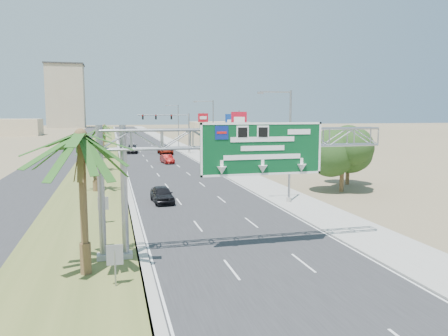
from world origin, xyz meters
name	(u,v)px	position (x,y,z in m)	size (l,w,h in m)	color
ground	(333,330)	(0.00, 0.00, 0.00)	(600.00, 600.00, 0.00)	#8C7A59
road	(140,142)	(0.00, 110.00, 0.01)	(12.00, 300.00, 0.02)	#28282B
sidewalk_right	(171,142)	(8.50, 110.00, 0.05)	(4.00, 300.00, 0.10)	#9E9B93
median_grass	(103,143)	(-10.00, 110.00, 0.06)	(7.00, 300.00, 0.12)	#505C28
opposing_road	(76,143)	(-17.00, 110.00, 0.01)	(8.00, 300.00, 0.02)	#28282B
sign_gantry	(234,148)	(-1.06, 9.93, 6.06)	(16.75, 1.24, 7.50)	gray
palm_near	(81,136)	(-9.20, 8.00, 6.93)	(5.70, 5.70, 8.35)	brown
palm_row_b	(94,144)	(-9.50, 32.00, 4.90)	(3.99, 3.99, 5.95)	brown
palm_row_c	(98,131)	(-9.50, 48.00, 5.66)	(3.99, 3.99, 6.75)	brown
palm_row_d	(101,134)	(-9.50, 66.00, 4.42)	(3.99, 3.99, 5.45)	brown
palm_row_e	(103,127)	(-9.50, 85.00, 5.09)	(3.99, 3.99, 6.15)	brown
palm_row_f	(104,126)	(-9.50, 110.00, 4.71)	(3.99, 3.99, 5.75)	brown
streetlight_near	(288,151)	(7.30, 22.00, 4.69)	(3.27, 0.44, 10.00)	gray
streetlight_mid	(212,135)	(7.30, 52.00, 4.69)	(3.27, 0.44, 10.00)	gray
streetlight_far	(178,128)	(7.30, 88.00, 4.69)	(3.27, 0.44, 10.00)	gray
signal_mast	(179,129)	(5.17, 71.97, 4.85)	(10.28, 0.71, 8.00)	gray
store_building	(270,144)	(22.00, 66.00, 2.00)	(18.00, 10.00, 4.00)	tan
oak_near	(343,148)	(15.00, 26.00, 4.53)	(4.50, 4.50, 6.80)	brown
oak_far	(348,151)	(18.00, 30.00, 3.82)	(3.50, 3.50, 5.60)	brown
median_signback_a	(115,258)	(-7.80, 6.00, 1.45)	(0.75, 0.08, 2.08)	gray
median_signback_b	(103,205)	(-8.50, 18.00, 1.45)	(0.75, 0.08, 2.08)	gray
tower_distant	(66,96)	(-32.00, 250.00, 17.50)	(20.00, 16.00, 35.00)	tan
building_distant_left	(5,127)	(-45.00, 160.00, 3.00)	(24.00, 14.00, 6.00)	tan
building_distant_right	(219,129)	(30.00, 140.00, 2.50)	(20.00, 12.00, 5.00)	tan
car_left_lane	(162,195)	(-3.52, 24.98, 0.74)	(1.75, 4.35, 1.48)	black
car_mid_lane	(167,159)	(0.83, 56.10, 0.71)	(1.50, 4.30, 1.42)	#660A09
car_right_lane	(165,150)	(2.44, 71.90, 0.79)	(2.63, 5.70, 1.58)	gray
car_far	(132,149)	(-3.79, 75.77, 0.80)	(2.24, 5.51, 1.60)	black
pole_sign_red_near	(239,123)	(11.29, 50.80, 6.60)	(2.42, 0.56, 8.45)	gray
pole_sign_blue	(231,125)	(12.81, 60.97, 6.04)	(2.02, 0.49, 8.09)	gray
pole_sign_red_far	(203,121)	(10.71, 75.08, 6.48)	(2.20, 0.86, 8.21)	gray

